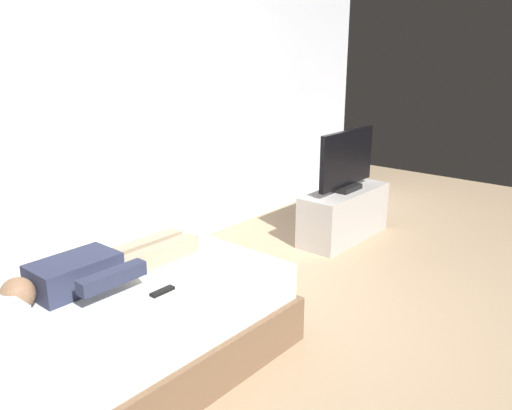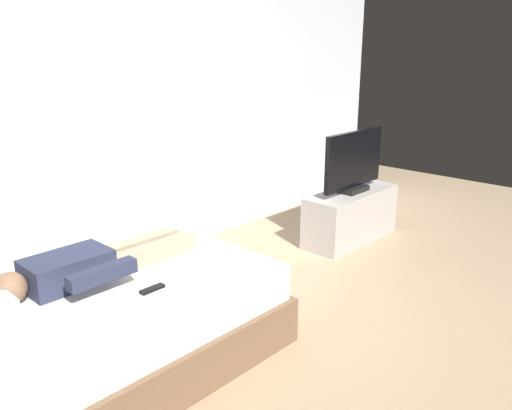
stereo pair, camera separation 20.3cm
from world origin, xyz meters
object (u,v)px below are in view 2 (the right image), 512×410
object	(u,v)px
remote	(152,289)
tv_stand	(351,216)
person	(90,265)
bed	(95,323)
tv	(354,163)

from	to	relation	value
remote	tv_stand	distance (m)	2.72
person	remote	distance (m)	0.44
bed	tv_stand	world-z (taller)	bed
person	tv	bearing A→B (deg)	0.08
bed	remote	world-z (taller)	remote
person	tv_stand	xyz separation A→B (m)	(2.82, 0.00, -0.37)
person	remote	world-z (taller)	person
person	tv	size ratio (longest dim) A/B	1.43
bed	tv_stand	bearing A→B (deg)	0.94
tv_stand	bed	bearing A→B (deg)	-179.06
person	tv	world-z (taller)	tv
bed	remote	xyz separation A→B (m)	(0.18, -0.36, 0.29)
remote	tv	bearing A→B (deg)	8.71
tv_stand	remote	bearing A→B (deg)	-171.29
person	remote	bearing A→B (deg)	-69.53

